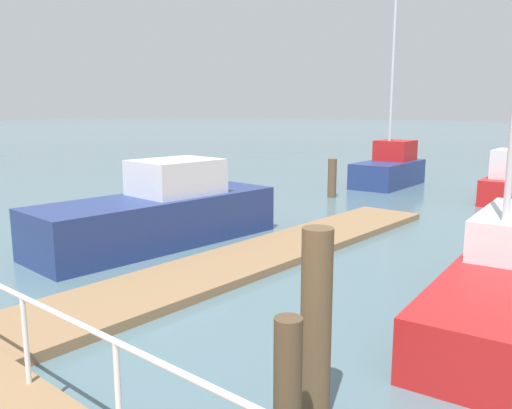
{
  "coord_description": "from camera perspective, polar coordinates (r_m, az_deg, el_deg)",
  "views": [
    {
      "loc": [
        -5.72,
        2.88,
        3.53
      ],
      "look_at": [
        1.79,
        9.27,
        1.73
      ],
      "focal_mm": 36.83,
      "sensor_mm": 36.0,
      "label": 1
    }
  ],
  "objects": [
    {
      "name": "dock_piling_1",
      "position": [
        5.55,
        3.45,
        -19.54
      ],
      "size": [
        0.29,
        0.29,
        1.54
      ],
      "primitive_type": "cylinder",
      "color": "brown",
      "rests_on": "ground_plane"
    },
    {
      "name": "dock_piling_0",
      "position": [
        21.4,
        8.27,
        2.86
      ],
      "size": [
        0.35,
        0.35,
        1.56
      ],
      "primitive_type": "cylinder",
      "color": "brown",
      "rests_on": "ground_plane"
    },
    {
      "name": "floating_dock",
      "position": [
        12.51,
        0.18,
        -5.62
      ],
      "size": [
        13.92,
        2.0,
        0.18
      ],
      "primitive_type": "cube",
      "color": "#93704C",
      "rests_on": "ground_plane"
    },
    {
      "name": "dock_piling_2",
      "position": [
        6.1,
        6.53,
        -12.93
      ],
      "size": [
        0.35,
        0.35,
        2.26
      ],
      "primitive_type": "cylinder",
      "color": "brown",
      "rests_on": "ground_plane"
    },
    {
      "name": "moored_boat_1",
      "position": [
        25.18,
        14.29,
        3.87
      ],
      "size": [
        4.43,
        2.16,
        9.72
      ],
      "color": "navy",
      "rests_on": "ground_plane"
    },
    {
      "name": "boardwalk_railing",
      "position": [
        5.87,
        -20.02,
        -13.22
      ],
      "size": [
        0.06,
        26.8,
        1.08
      ],
      "color": "white",
      "rests_on": "boardwalk"
    },
    {
      "name": "moored_boat_2",
      "position": [
        14.11,
        -10.27,
        -0.93
      ],
      "size": [
        6.83,
        2.55,
        2.2
      ],
      "color": "navy",
      "rests_on": "ground_plane"
    },
    {
      "name": "moored_boat_0",
      "position": [
        10.29,
        25.24,
        -6.7
      ],
      "size": [
        6.88,
        2.16,
        9.5
      ],
      "color": "red",
      "rests_on": "ground_plane"
    }
  ]
}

